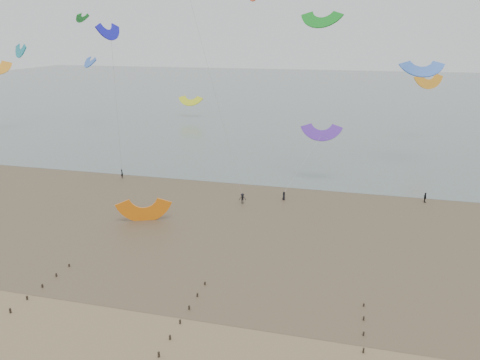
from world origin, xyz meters
The scene contains 6 objects.
ground centered at (0.00, 0.00, 0.00)m, with size 500.00×500.00×0.00m, color brown.
sea_and_shore centered at (-4.08, 34.40, 0.01)m, with size 500.00×665.00×0.03m.
kitesurfer_lead centered at (-25.65, 47.90, 0.92)m, with size 0.67×0.44×1.83m, color black.
kitesurfers centered at (34.49, 49.81, 0.91)m, with size 158.40×20.55×1.90m.
grounded_kite centered at (-11.43, 28.33, 0.00)m, with size 7.11×3.73×5.42m, color orange, non-canonical shape.
kites_airborne centered at (-11.10, 86.78, 20.95)m, with size 225.69×97.47×40.63m.
Camera 1 is at (20.01, -33.83, 28.15)m, focal length 35.00 mm.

